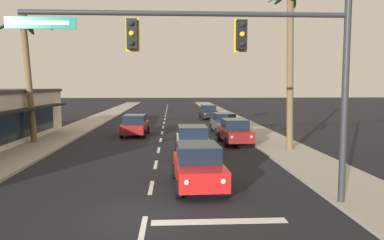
# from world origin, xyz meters

# --- Properties ---
(ground_plane) EXTENTS (220.00, 220.00, 0.00)m
(ground_plane) POSITION_xyz_m (0.00, 0.00, 0.00)
(ground_plane) COLOR black
(sidewalk_right) EXTENTS (3.20, 110.00, 0.14)m
(sidewalk_right) POSITION_xyz_m (7.80, 20.00, 0.07)
(sidewalk_right) COLOR #9E998E
(sidewalk_right) RESTS_ON ground
(sidewalk_left) EXTENTS (3.20, 110.00, 0.14)m
(sidewalk_left) POSITION_xyz_m (-7.80, 20.00, 0.07)
(sidewalk_left) COLOR #9E998E
(sidewalk_left) RESTS_ON ground
(lane_markings) EXTENTS (4.28, 86.76, 0.01)m
(lane_markings) POSITION_xyz_m (0.46, 19.20, 0.00)
(lane_markings) COLOR silver
(lane_markings) RESTS_ON ground
(traffic_signal_mast) EXTENTS (10.78, 0.41, 6.96)m
(traffic_signal_mast) POSITION_xyz_m (3.13, 0.66, 4.95)
(traffic_signal_mast) COLOR #2D2D33
(traffic_signal_mast) RESTS_ON ground
(sedan_lead_at_stop_bar) EXTENTS (2.08, 4.50, 1.68)m
(sedan_lead_at_stop_bar) POSITION_xyz_m (1.85, 3.23, 0.85)
(sedan_lead_at_stop_bar) COLOR red
(sedan_lead_at_stop_bar) RESTS_ON ground
(sedan_third_in_queue) EXTENTS (1.95, 4.45, 1.68)m
(sedan_third_in_queue) POSITION_xyz_m (2.00, 9.79, 0.85)
(sedan_third_in_queue) COLOR silver
(sedan_third_in_queue) RESTS_ON ground
(sedan_oncoming_far) EXTENTS (2.07, 4.50, 1.68)m
(sedan_oncoming_far) POSITION_xyz_m (-2.08, 18.41, 0.85)
(sedan_oncoming_far) COLOR maroon
(sedan_oncoming_far) RESTS_ON ground
(sedan_parked_nearest_kerb) EXTENTS (2.00, 4.47, 1.68)m
(sedan_parked_nearest_kerb) POSITION_xyz_m (5.20, 32.89, 0.85)
(sedan_parked_nearest_kerb) COLOR black
(sedan_parked_nearest_kerb) RESTS_ON ground
(sedan_parked_mid_kerb) EXTENTS (2.06, 4.50, 1.68)m
(sedan_parked_mid_kerb) POSITION_xyz_m (5.19, 19.63, 0.85)
(sedan_parked_mid_kerb) COLOR #4C515B
(sedan_parked_mid_kerb) RESTS_ON ground
(sedan_parked_far_kerb) EXTENTS (2.05, 4.49, 1.68)m
(sedan_parked_far_kerb) POSITION_xyz_m (5.13, 13.97, 0.85)
(sedan_parked_far_kerb) COLOR maroon
(sedan_parked_far_kerb) RESTS_ON ground
(palm_left_second) EXTENTS (4.02, 3.98, 8.79)m
(palm_left_second) POSITION_xyz_m (-8.89, 14.60, 5.99)
(palm_left_second) COLOR brown
(palm_left_second) RESTS_ON ground
(palm_right_second) EXTENTS (3.08, 3.09, 9.85)m
(palm_right_second) POSITION_xyz_m (7.83, 10.74, 6.35)
(palm_right_second) COLOR brown
(palm_right_second) RESTS_ON ground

